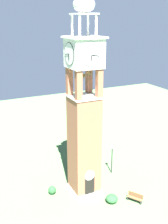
{
  "coord_description": "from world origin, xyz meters",
  "views": [
    {
      "loc": [
        -11.37,
        -23.37,
        17.88
      ],
      "look_at": [
        0.0,
        0.0,
        9.09
      ],
      "focal_mm": 43.99,
      "sensor_mm": 36.0,
      "label": 1
    }
  ],
  "objects_px": {
    "lamp_post": "(112,154)",
    "trash_bin": "(85,161)",
    "park_bench": "(135,197)",
    "clock_tower": "(84,119)"
  },
  "relations": [
    {
      "from": "park_bench",
      "to": "lamp_post",
      "type": "relative_size",
      "value": 0.44
    },
    {
      "from": "clock_tower",
      "to": "park_bench",
      "type": "height_order",
      "value": "clock_tower"
    },
    {
      "from": "trash_bin",
      "to": "lamp_post",
      "type": "bearing_deg",
      "value": -60.19
    },
    {
      "from": "lamp_post",
      "to": "trash_bin",
      "type": "distance_m",
      "value": 4.5
    },
    {
      "from": "clock_tower",
      "to": "trash_bin",
      "type": "height_order",
      "value": "clock_tower"
    },
    {
      "from": "park_bench",
      "to": "trash_bin",
      "type": "height_order",
      "value": "park_bench"
    },
    {
      "from": "clock_tower",
      "to": "lamp_post",
      "type": "height_order",
      "value": "clock_tower"
    },
    {
      "from": "clock_tower",
      "to": "lamp_post",
      "type": "xyz_separation_m",
      "value": [
        4.59,
        1.72,
        -5.83
      ]
    },
    {
      "from": "clock_tower",
      "to": "lamp_post",
      "type": "bearing_deg",
      "value": 20.6
    },
    {
      "from": "lamp_post",
      "to": "park_bench",
      "type": "bearing_deg",
      "value": -97.31
    }
  ]
}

